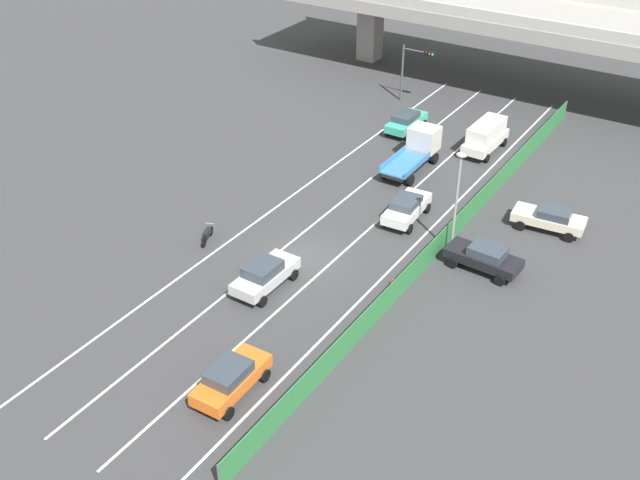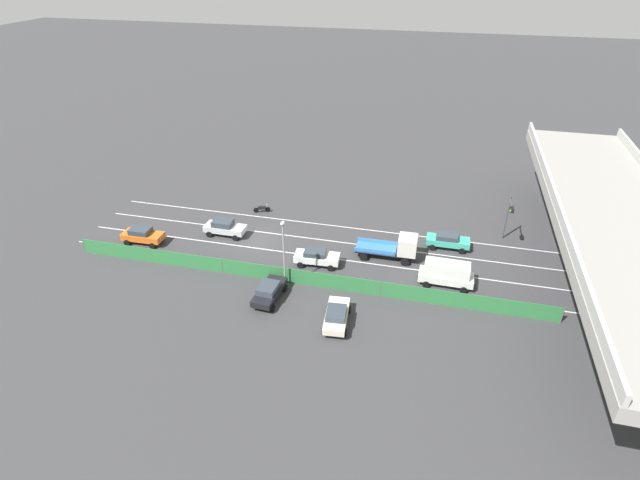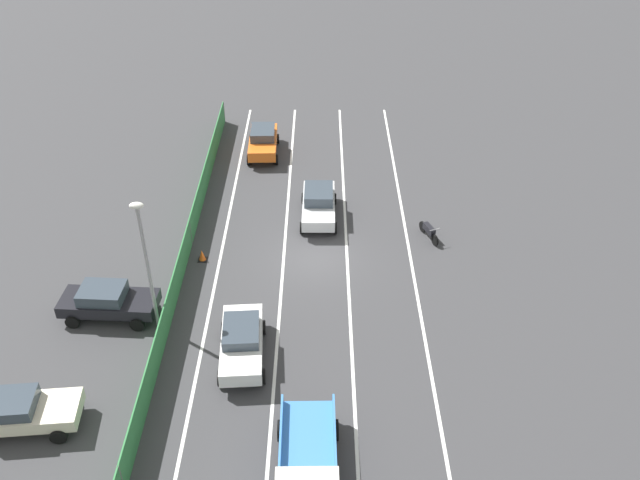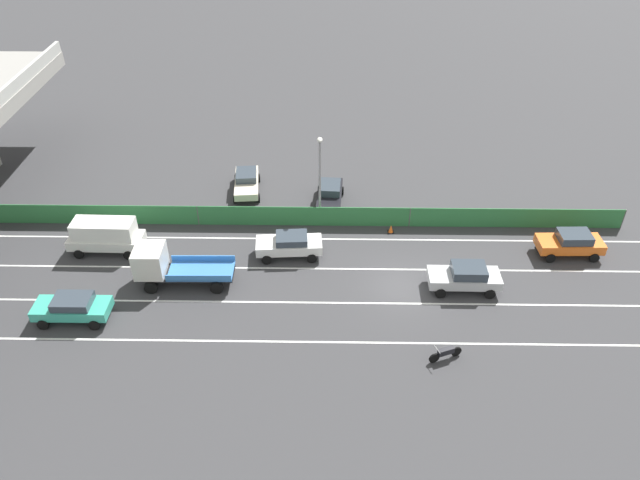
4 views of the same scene
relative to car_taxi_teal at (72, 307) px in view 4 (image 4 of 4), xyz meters
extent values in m
plane|color=#38383A|center=(3.21, -19.17, -0.89)|extent=(300.00, 300.00, 0.00)
cube|color=silver|center=(-1.67, -12.87, -0.88)|extent=(0.14, 48.60, 0.01)
cube|color=silver|center=(1.59, -12.87, -0.88)|extent=(0.14, 48.60, 0.01)
cube|color=silver|center=(4.84, -12.87, -0.88)|extent=(0.14, 48.60, 0.01)
cube|color=silver|center=(8.10, -12.87, -0.88)|extent=(0.14, 48.60, 0.01)
cube|color=#2D753D|center=(9.74, -12.87, -0.13)|extent=(0.06, 44.60, 1.52)
cylinder|color=#4C514C|center=(9.74, -35.17, -0.13)|extent=(0.10, 0.10, 1.52)
cylinder|color=#4C514C|center=(9.74, -20.30, -0.13)|extent=(0.10, 0.10, 1.52)
cylinder|color=#4C514C|center=(9.74, -5.44, -0.13)|extent=(0.10, 0.10, 1.52)
cube|color=teal|center=(0.00, 0.04, -0.11)|extent=(1.72, 4.29, 0.60)
cube|color=#333D47|center=(0.00, -0.11, 0.44)|extent=(1.51, 2.14, 0.49)
cylinder|color=black|center=(-0.86, 1.49, -0.57)|extent=(0.22, 0.64, 0.64)
cylinder|color=black|center=(0.85, 1.50, -0.57)|extent=(0.22, 0.64, 0.64)
cylinder|color=black|center=(-0.85, -1.42, -0.57)|extent=(0.22, 0.64, 0.64)
cylinder|color=black|center=(0.86, -1.42, -0.57)|extent=(0.22, 0.64, 0.64)
cube|color=#B7BABC|center=(3.06, -22.89, -0.10)|extent=(1.79, 4.37, 0.63)
cube|color=#333D47|center=(3.05, -23.11, 0.51)|extent=(1.56, 2.05, 0.59)
cylinder|color=black|center=(2.19, -21.41, -0.57)|extent=(0.22, 0.64, 0.64)
cylinder|color=black|center=(3.95, -21.42, -0.57)|extent=(0.22, 0.64, 0.64)
cylinder|color=black|center=(2.17, -24.37, -0.57)|extent=(0.22, 0.64, 0.64)
cylinder|color=black|center=(3.93, -24.38, -0.57)|extent=(0.22, 0.64, 0.64)
cube|color=white|center=(6.25, -12.05, -0.09)|extent=(1.99, 4.40, 0.64)
cube|color=#333D47|center=(6.27, -12.23, 0.47)|extent=(1.63, 2.12, 0.46)
cylinder|color=black|center=(5.31, -10.65, -0.57)|extent=(0.26, 0.65, 0.64)
cylinder|color=black|center=(7.01, -10.54, -0.57)|extent=(0.26, 0.65, 0.64)
cylinder|color=black|center=(5.50, -13.56, -0.57)|extent=(0.26, 0.65, 0.64)
cylinder|color=black|center=(7.20, -13.45, -0.57)|extent=(0.26, 0.65, 0.64)
cube|color=silver|center=(6.60, 0.05, -0.07)|extent=(1.91, 4.87, 0.68)
cube|color=silver|center=(6.60, 0.05, 0.84)|extent=(1.68, 3.99, 1.14)
cylinder|color=black|center=(5.72, 1.71, -0.57)|extent=(0.23, 0.64, 0.64)
cylinder|color=black|center=(7.54, 1.68, -0.57)|extent=(0.23, 0.64, 0.64)
cylinder|color=black|center=(5.66, -1.57, -0.57)|extent=(0.23, 0.64, 0.64)
cylinder|color=black|center=(7.47, -1.61, -0.57)|extent=(0.23, 0.64, 0.64)
cube|color=orange|center=(6.66, -30.44, -0.08)|extent=(1.83, 4.24, 0.65)
cube|color=#333D47|center=(6.66, -30.63, 0.52)|extent=(1.57, 2.09, 0.55)
cylinder|color=black|center=(5.76, -29.04, -0.57)|extent=(0.24, 0.65, 0.64)
cylinder|color=black|center=(7.48, -28.99, -0.57)|extent=(0.24, 0.65, 0.64)
cylinder|color=black|center=(5.84, -31.89, -0.57)|extent=(0.24, 0.65, 0.64)
cylinder|color=black|center=(7.56, -31.85, -0.57)|extent=(0.24, 0.65, 0.64)
cube|color=black|center=(3.37, -5.85, -0.16)|extent=(1.69, 5.92, 0.25)
cube|color=beige|center=(3.35, -3.78, 0.83)|extent=(2.04, 1.80, 1.75)
cube|color=#3875BC|center=(3.39, -6.80, 0.01)|extent=(2.07, 4.00, 0.10)
cube|color=#3875BC|center=(2.42, -6.82, 0.23)|extent=(0.13, 3.98, 0.44)
cube|color=#3875BC|center=(4.35, -6.79, 0.23)|extent=(0.13, 3.98, 0.44)
cylinder|color=black|center=(2.34, -3.85, -0.49)|extent=(0.27, 0.80, 0.80)
cylinder|color=black|center=(4.35, -3.83, -0.49)|extent=(0.27, 0.80, 0.80)
cylinder|color=black|center=(2.39, -7.86, -0.49)|extent=(0.27, 0.80, 0.80)
cylinder|color=black|center=(4.41, -7.84, -0.49)|extent=(0.27, 0.80, 0.80)
cylinder|color=black|center=(-3.05, -20.30, -0.59)|extent=(0.31, 0.60, 0.60)
cylinder|color=black|center=(-2.56, -21.56, -0.59)|extent=(0.31, 0.60, 0.60)
cube|color=black|center=(-2.80, -20.93, -0.31)|extent=(0.60, 0.96, 0.36)
cylinder|color=#B2B2B2|center=(-3.01, -20.40, 0.03)|extent=(0.57, 0.25, 0.03)
cube|color=black|center=(12.53, -14.69, -0.12)|extent=(4.44, 1.99, 0.57)
cube|color=#333D47|center=(12.75, -14.71, 0.44)|extent=(2.06, 1.64, 0.56)
cylinder|color=black|center=(11.00, -15.48, -0.57)|extent=(0.65, 0.26, 0.64)
cylinder|color=black|center=(11.10, -13.74, -0.57)|extent=(0.65, 0.26, 0.64)
cylinder|color=black|center=(13.95, -15.65, -0.57)|extent=(0.65, 0.26, 0.64)
cylinder|color=black|center=(14.05, -13.91, -0.57)|extent=(0.65, 0.26, 0.64)
cube|color=beige|center=(14.25, -8.35, -0.13)|extent=(4.55, 2.15, 0.55)
cube|color=#333D47|center=(14.57, -8.32, 0.40)|extent=(2.09, 1.71, 0.50)
cylinder|color=black|center=(12.85, -9.36, -0.57)|extent=(0.66, 0.28, 0.64)
cylinder|color=black|center=(12.68, -7.62, -0.57)|extent=(0.66, 0.28, 0.64)
cylinder|color=black|center=(15.83, -9.08, -0.57)|extent=(0.66, 0.28, 0.64)
cylinder|color=black|center=(15.66, -7.34, -0.57)|extent=(0.66, 0.28, 0.64)
cylinder|color=gray|center=(10.25, -14.00, 2.24)|extent=(0.16, 0.16, 6.25)
ellipsoid|color=silver|center=(10.25, -14.00, 5.54)|extent=(0.60, 0.36, 0.28)
cone|color=orange|center=(8.98, -18.96, -0.59)|extent=(0.36, 0.36, 0.59)
cube|color=black|center=(8.98, -18.96, -0.87)|extent=(0.47, 0.47, 0.03)
camera|label=1|loc=(24.09, -50.01, 24.08)|focal=42.42mm
camera|label=2|loc=(45.40, -1.91, 25.87)|focal=28.15mm
camera|label=3|loc=(2.92, 8.69, 19.96)|focal=38.08mm
camera|label=4|loc=(-25.33, -14.56, 23.29)|focal=33.79mm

